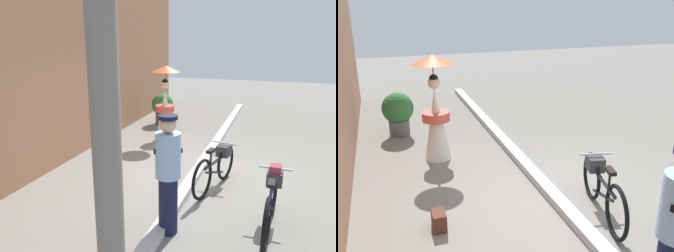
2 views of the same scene
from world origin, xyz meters
TOP-DOWN VIEW (x-y plane):
  - ground_plane at (0.00, 0.00)m, footprint 30.00×30.00m
  - building_wall at (0.00, 3.02)m, footprint 14.00×0.40m
  - sidewalk_curb at (0.00, 0.00)m, footprint 14.00×0.20m
  - bicycle_near_officer at (-1.45, -1.44)m, footprint 1.78×0.48m
  - bicycle_far_side at (-0.32, -0.45)m, footprint 1.65×0.55m
  - person_officer at (-2.00, -0.10)m, footprint 0.34×0.36m
  - person_with_parasol at (2.24, 1.36)m, footprint 0.73×0.73m
  - potted_plant_by_door at (3.75, 1.94)m, footprint 0.68×0.66m
  - backpack_on_pavement at (0.01, 1.71)m, footprint 0.27×0.17m
  - utility_pole at (-4.36, -0.49)m, footprint 0.18×0.18m

SIDE VIEW (x-z plane):
  - ground_plane at x=0.00m, z-range 0.00..0.00m
  - sidewalk_curb at x=0.00m, z-range 0.00..0.12m
  - backpack_on_pavement at x=0.01m, z-range 0.01..0.24m
  - bicycle_far_side at x=-0.32m, z-range 0.01..0.79m
  - bicycle_near_officer at x=-1.45m, z-range 0.02..0.84m
  - potted_plant_by_door at x=3.75m, z-range 0.06..0.98m
  - person_officer at x=-2.00m, z-range 0.05..1.72m
  - person_with_parasol at x=2.24m, z-range -0.03..1.86m
  - building_wall at x=0.00m, z-range 0.00..3.85m
  - utility_pole at x=-4.36m, z-range 0.00..4.80m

